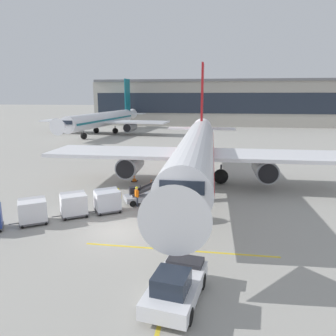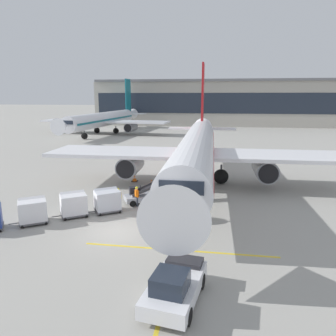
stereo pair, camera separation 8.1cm
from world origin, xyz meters
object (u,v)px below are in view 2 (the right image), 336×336
at_px(baggage_cart_third, 33,210).
at_px(ground_crew_by_loader, 137,195).
at_px(parked_airplane, 196,150).
at_px(pushback_tug, 175,286).
at_px(safety_cone_engine_keepout, 135,178).
at_px(baggage_cart_lead, 107,200).
at_px(safety_cone_nose_mark, 151,182).
at_px(belt_loader, 147,193).
at_px(ground_crew_by_carts, 118,197).
at_px(baggage_cart_second, 74,204).
at_px(safety_cone_wingtip, 156,182).
at_px(distant_airplane, 104,120).

xyz_separation_m(baggage_cart_third, ground_crew_by_loader, (6.67, 4.87, -0.00)).
bearing_deg(parked_airplane, pushback_tug, -88.79).
relative_size(pushback_tug, safety_cone_engine_keepout, 6.40).
xyz_separation_m(baggage_cart_lead, safety_cone_nose_mark, (1.89, 8.56, -0.70)).
bearing_deg(safety_cone_engine_keepout, pushback_tug, -70.54).
height_order(ground_crew_by_loader, safety_cone_engine_keepout, ground_crew_by_loader).
height_order(belt_loader, ground_crew_by_carts, belt_loader).
height_order(baggage_cart_second, ground_crew_by_carts, baggage_cart_second).
bearing_deg(parked_airplane, safety_cone_engine_keepout, 176.74).
bearing_deg(pushback_tug, parked_airplane, 91.21).
height_order(parked_airplane, baggage_cart_lead, parked_airplane).
xyz_separation_m(baggage_cart_lead, safety_cone_wingtip, (2.36, 8.58, -0.69)).
relative_size(belt_loader, ground_crew_by_loader, 3.10).
bearing_deg(ground_crew_by_loader, safety_cone_wingtip, 87.22).
relative_size(baggage_cart_lead, ground_crew_by_loader, 1.56).
distance_m(safety_cone_engine_keepout, safety_cone_wingtip, 2.79).
bearing_deg(safety_cone_nose_mark, parked_airplane, 7.97).
height_order(baggage_cart_lead, distant_airplane, distant_airplane).
distance_m(ground_crew_by_carts, safety_cone_engine_keepout, 8.65).
height_order(baggage_cart_third, ground_crew_by_loader, baggage_cart_third).
xyz_separation_m(baggage_cart_second, pushback_tug, (9.27, -9.50, -0.17)).
bearing_deg(parked_airplane, safety_cone_wingtip, -171.45).
height_order(parked_airplane, safety_cone_nose_mark, parked_airplane).
bearing_deg(safety_cone_engine_keepout, safety_cone_nose_mark, -26.16).
bearing_deg(ground_crew_by_carts, safety_cone_wingtip, 76.89).
relative_size(ground_crew_by_loader, safety_cone_nose_mark, 2.82).
bearing_deg(ground_crew_by_carts, safety_cone_engine_keepout, 95.53).
bearing_deg(distant_airplane, safety_cone_nose_mark, -64.63).
xyz_separation_m(belt_loader, safety_cone_engine_keepout, (-2.93, 6.78, -0.47)).
bearing_deg(baggage_cart_lead, parked_airplane, 54.52).
relative_size(baggage_cart_third, safety_cone_wingtip, 4.28).
xyz_separation_m(safety_cone_engine_keepout, safety_cone_nose_mark, (2.12, -1.04, -0.06)).
distance_m(baggage_cart_third, ground_crew_by_carts, 6.70).
xyz_separation_m(pushback_tug, distant_airplane, (-26.02, 63.52, 2.70)).
xyz_separation_m(belt_loader, distant_airplane, (-21.73, 49.87, 2.71)).
relative_size(ground_crew_by_carts, safety_cone_engine_keepout, 2.39).
height_order(safety_cone_engine_keepout, distant_airplane, distant_airplane).
xyz_separation_m(baggage_cart_lead, ground_crew_by_carts, (0.60, 1.01, -0.00)).
distance_m(baggage_cart_lead, distant_airplane, 56.08).
bearing_deg(baggage_cart_lead, pushback_tug, -57.17).
xyz_separation_m(pushback_tug, ground_crew_by_loader, (-4.96, 12.54, 0.17)).
xyz_separation_m(baggage_cart_second, ground_crew_by_carts, (2.89, 2.34, -0.00)).
relative_size(baggage_cart_lead, distant_airplane, 0.07).
relative_size(pushback_tug, safety_cone_nose_mark, 7.55).
bearing_deg(safety_cone_wingtip, baggage_cart_third, -120.83).
bearing_deg(parked_airplane, ground_crew_by_carts, -126.04).
height_order(safety_cone_engine_keepout, safety_cone_wingtip, safety_cone_engine_keepout).
bearing_deg(belt_loader, pushback_tug, -72.55).
height_order(baggage_cart_lead, safety_cone_nose_mark, baggage_cart_lead).
bearing_deg(ground_crew_by_carts, ground_crew_by_loader, 25.88).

